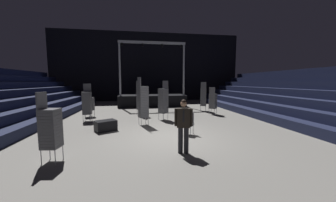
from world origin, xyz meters
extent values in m
cube|color=slate|center=(0.00, 0.00, -0.05)|extent=(22.00, 30.00, 0.10)
cube|color=black|center=(0.00, 15.00, 4.00)|extent=(22.00, 0.30, 8.00)
cube|color=#191E38|center=(-6.12, 1.00, 0.23)|extent=(0.75, 24.00, 0.45)
cube|color=#191E38|center=(6.12, 1.00, 0.23)|extent=(0.75, 24.00, 0.45)
cube|color=#191E38|center=(6.88, 1.00, 0.68)|extent=(0.75, 24.00, 0.45)
cube|color=#191E38|center=(7.62, 1.00, 1.12)|extent=(0.75, 24.00, 0.45)
cube|color=#191E38|center=(8.38, 1.00, 1.57)|extent=(0.75, 24.00, 0.45)
cube|color=#191E38|center=(9.12, 1.00, 2.02)|extent=(0.75, 24.00, 0.45)
cube|color=black|center=(0.00, 10.19, 0.51)|extent=(6.03, 3.22, 1.02)
cylinder|color=#9EA0A8|center=(-2.77, 8.83, 3.29)|extent=(0.16, 0.16, 4.54)
cylinder|color=#9EA0A8|center=(2.77, 8.83, 3.29)|extent=(0.16, 0.16, 4.54)
cube|color=#9EA0A8|center=(0.00, 8.83, 5.57)|extent=(5.73, 0.20, 0.20)
cylinder|color=black|center=(-2.52, 8.83, 5.35)|extent=(0.18, 0.18, 0.22)
cylinder|color=black|center=(-0.84, 8.83, 5.35)|extent=(0.18, 0.18, 0.22)
cylinder|color=black|center=(0.84, 8.83, 5.35)|extent=(0.18, 0.18, 0.22)
cylinder|color=black|center=(2.52, 8.83, 5.35)|extent=(0.18, 0.18, 0.22)
cylinder|color=black|center=(0.24, -1.84, 0.42)|extent=(0.15, 0.15, 0.84)
cylinder|color=black|center=(0.07, -1.79, 0.42)|extent=(0.15, 0.15, 0.84)
cube|color=silver|center=(0.14, -1.87, 1.13)|extent=(0.20, 0.14, 0.59)
cube|color=black|center=(0.16, -1.81, 1.13)|extent=(0.44, 0.32, 0.59)
cube|color=black|center=(0.13, -1.93, 1.21)|extent=(0.06, 0.03, 0.38)
cylinder|color=black|center=(0.38, -1.87, 1.15)|extent=(0.12, 0.12, 0.55)
cylinder|color=black|center=(-0.07, -1.76, 1.15)|extent=(0.12, 0.12, 0.55)
sphere|color=tan|center=(0.16, -1.81, 1.57)|extent=(0.20, 0.20, 0.20)
sphere|color=black|center=(0.16, -1.81, 1.62)|extent=(0.16, 0.16, 0.16)
cylinder|color=#B2B5BA|center=(-3.42, -1.67, 0.20)|extent=(0.02, 0.02, 0.40)
cylinder|color=#B2B5BA|center=(-3.47, -2.05, 0.20)|extent=(0.02, 0.02, 0.40)
cylinder|color=#B2B5BA|center=(-3.80, -1.62, 0.20)|extent=(0.02, 0.02, 0.40)
cylinder|color=#B2B5BA|center=(-3.85, -1.99, 0.20)|extent=(0.02, 0.02, 0.40)
cube|color=#4C4C51|center=(-3.63, -1.83, 0.44)|extent=(0.50, 0.50, 0.08)
cube|color=#4C4C51|center=(-3.63, -1.83, 0.53)|extent=(0.50, 0.50, 0.08)
cube|color=#4C4C51|center=(-3.63, -1.83, 0.61)|extent=(0.50, 0.50, 0.08)
cube|color=#4C4C51|center=(-3.63, -1.83, 0.70)|extent=(0.50, 0.50, 0.08)
cube|color=#4C4C51|center=(-3.63, -1.83, 0.78)|extent=(0.50, 0.50, 0.08)
cube|color=#4C4C51|center=(-3.63, -1.83, 0.87)|extent=(0.50, 0.50, 0.08)
cube|color=#4C4C51|center=(-3.63, -1.83, 0.95)|extent=(0.50, 0.50, 0.08)
cube|color=#4C4C51|center=(-3.63, -1.83, 1.04)|extent=(0.50, 0.50, 0.08)
cube|color=#4C4C51|center=(-3.63, -1.83, 1.12)|extent=(0.50, 0.50, 0.08)
cube|color=#4C4C51|center=(-3.63, -1.83, 1.21)|extent=(0.50, 0.50, 0.08)
cube|color=#4C4C51|center=(-3.63, -1.83, 1.29)|extent=(0.50, 0.50, 0.08)
cube|color=#4C4C51|center=(-3.63, -1.83, 1.38)|extent=(0.50, 0.50, 0.08)
cube|color=#4C4C51|center=(-3.63, -1.83, 1.46)|extent=(0.50, 0.50, 0.08)
cube|color=#4C4C51|center=(-3.83, -1.80, 1.73)|extent=(0.11, 0.41, 0.46)
cylinder|color=#B2B5BA|center=(3.83, 4.96, 0.20)|extent=(0.02, 0.02, 0.40)
cylinder|color=#B2B5BA|center=(4.10, 4.69, 0.20)|extent=(0.02, 0.02, 0.40)
cylinder|color=#B2B5BA|center=(3.56, 4.69, 0.20)|extent=(0.02, 0.02, 0.40)
cylinder|color=#B2B5BA|center=(3.83, 4.42, 0.20)|extent=(0.02, 0.02, 0.40)
cube|color=#4C4C51|center=(3.83, 4.69, 0.44)|extent=(0.62, 0.62, 0.08)
cube|color=#4C4C51|center=(3.83, 4.69, 0.53)|extent=(0.62, 0.62, 0.08)
cube|color=#4C4C51|center=(3.83, 4.69, 0.61)|extent=(0.62, 0.62, 0.08)
cube|color=#4C4C51|center=(3.83, 4.69, 0.70)|extent=(0.62, 0.62, 0.08)
cube|color=#4C4C51|center=(3.83, 4.69, 0.78)|extent=(0.62, 0.62, 0.08)
cube|color=#4C4C51|center=(3.83, 4.69, 0.87)|extent=(0.62, 0.62, 0.08)
cube|color=#4C4C51|center=(3.83, 4.69, 0.95)|extent=(0.62, 0.62, 0.08)
cube|color=#4C4C51|center=(3.83, 4.69, 1.04)|extent=(0.62, 0.62, 0.08)
cube|color=#4C4C51|center=(3.83, 4.69, 1.12)|extent=(0.62, 0.62, 0.08)
cube|color=#4C4C51|center=(3.83, 4.69, 1.21)|extent=(0.62, 0.62, 0.08)
cube|color=#4C4C51|center=(3.83, 4.69, 1.29)|extent=(0.62, 0.62, 0.08)
cube|color=#4C4C51|center=(3.83, 4.69, 1.38)|extent=(0.62, 0.62, 0.08)
cube|color=#4C4C51|center=(3.69, 4.55, 1.65)|extent=(0.32, 0.32, 0.46)
cylinder|color=#B2B5BA|center=(-0.87, 2.49, 0.20)|extent=(0.02, 0.02, 0.40)
cylinder|color=#B2B5BA|center=(-0.75, 2.13, 0.20)|extent=(0.02, 0.02, 0.40)
cylinder|color=#B2B5BA|center=(-1.23, 2.36, 0.20)|extent=(0.02, 0.02, 0.40)
cylinder|color=#B2B5BA|center=(-1.10, 2.00, 0.20)|extent=(0.02, 0.02, 0.40)
cube|color=#4C4C51|center=(-0.99, 2.24, 0.44)|extent=(0.56, 0.56, 0.08)
cube|color=#4C4C51|center=(-0.99, 2.24, 0.53)|extent=(0.56, 0.56, 0.08)
cube|color=#4C4C51|center=(-0.99, 2.24, 0.61)|extent=(0.56, 0.56, 0.08)
cube|color=#4C4C51|center=(-0.99, 2.24, 0.70)|extent=(0.56, 0.56, 0.08)
cube|color=#4C4C51|center=(-0.99, 2.24, 0.78)|extent=(0.56, 0.56, 0.08)
cube|color=#4C4C51|center=(-0.99, 2.24, 0.87)|extent=(0.56, 0.56, 0.08)
cube|color=#4C4C51|center=(-0.99, 2.24, 0.95)|extent=(0.56, 0.56, 0.08)
cube|color=#4C4C51|center=(-0.99, 2.24, 1.04)|extent=(0.56, 0.56, 0.08)
cube|color=#4C4C51|center=(-0.99, 2.24, 1.12)|extent=(0.56, 0.56, 0.08)
cube|color=#4C4C51|center=(-0.99, 2.24, 1.21)|extent=(0.56, 0.56, 0.08)
cube|color=#4C4C51|center=(-0.99, 2.24, 1.29)|extent=(0.56, 0.56, 0.08)
cube|color=#4C4C51|center=(-0.99, 2.24, 1.38)|extent=(0.56, 0.56, 0.08)
cube|color=#4C4C51|center=(-0.99, 2.24, 1.46)|extent=(0.56, 0.56, 0.08)
cube|color=#4C4C51|center=(-0.99, 2.24, 1.55)|extent=(0.56, 0.56, 0.08)
cube|color=#4C4C51|center=(-0.99, 2.24, 1.63)|extent=(0.56, 0.56, 0.08)
cube|color=#4C4C51|center=(-0.99, 2.24, 1.72)|extent=(0.56, 0.56, 0.08)
cube|color=#4C4C51|center=(-0.99, 2.24, 1.80)|extent=(0.56, 0.56, 0.08)
cube|color=#4C4C51|center=(-0.99, 2.24, 1.89)|extent=(0.56, 0.56, 0.08)
cube|color=#4C4C51|center=(-0.99, 2.24, 1.97)|extent=(0.56, 0.56, 0.08)
cube|color=#4C4C51|center=(-1.17, 2.18, 2.25)|extent=(0.18, 0.40, 0.46)
cylinder|color=#B2B5BA|center=(-4.09, 5.14, 0.20)|extent=(0.02, 0.02, 0.40)
cylinder|color=#B2B5BA|center=(-4.33, 4.84, 0.20)|extent=(0.02, 0.02, 0.40)
cylinder|color=#B2B5BA|center=(-4.39, 5.38, 0.20)|extent=(0.02, 0.02, 0.40)
cylinder|color=#B2B5BA|center=(-4.62, 5.08, 0.20)|extent=(0.02, 0.02, 0.40)
cube|color=#4C4C51|center=(-4.36, 5.11, 0.44)|extent=(0.62, 0.62, 0.08)
cube|color=#4C4C51|center=(-4.36, 5.11, 0.53)|extent=(0.62, 0.62, 0.08)
cube|color=#4C4C51|center=(-4.36, 5.11, 0.61)|extent=(0.62, 0.62, 0.08)
cube|color=#4C4C51|center=(-4.36, 5.11, 0.70)|extent=(0.62, 0.62, 0.08)
cube|color=#4C4C51|center=(-4.36, 5.11, 0.78)|extent=(0.62, 0.62, 0.08)
cube|color=#4C4C51|center=(-4.36, 5.11, 0.87)|extent=(0.62, 0.62, 0.08)
cube|color=#4C4C51|center=(-4.36, 5.11, 0.95)|extent=(0.62, 0.62, 0.08)
cube|color=#4C4C51|center=(-4.36, 5.11, 1.04)|extent=(0.62, 0.62, 0.08)
cube|color=#4C4C51|center=(-4.36, 5.11, 1.12)|extent=(0.62, 0.62, 0.08)
cube|color=#4C4C51|center=(-4.36, 5.11, 1.21)|extent=(0.62, 0.62, 0.08)
cube|color=#4C4C51|center=(-4.51, 5.23, 1.48)|extent=(0.29, 0.35, 0.46)
cylinder|color=#B2B5BA|center=(0.18, 3.11, 0.20)|extent=(0.02, 0.02, 0.40)
cylinder|color=#B2B5BA|center=(-0.06, 3.40, 0.20)|extent=(0.02, 0.02, 0.40)
cylinder|color=#B2B5BA|center=(0.47, 3.36, 0.20)|extent=(0.02, 0.02, 0.40)
cylinder|color=#B2B5BA|center=(0.23, 3.65, 0.20)|extent=(0.02, 0.02, 0.40)
cube|color=#4C4C51|center=(0.20, 3.38, 0.44)|extent=(0.62, 0.62, 0.08)
cube|color=#4C4C51|center=(0.20, 3.38, 0.53)|extent=(0.62, 0.62, 0.08)
cube|color=#4C4C51|center=(0.20, 3.38, 0.61)|extent=(0.62, 0.62, 0.08)
cube|color=#4C4C51|center=(0.20, 3.38, 0.70)|extent=(0.62, 0.62, 0.08)
cube|color=#4C4C51|center=(0.20, 3.38, 0.78)|extent=(0.62, 0.62, 0.08)
cube|color=#4C4C51|center=(0.20, 3.38, 0.87)|extent=(0.62, 0.62, 0.08)
cube|color=#4C4C51|center=(0.20, 3.38, 0.95)|extent=(0.62, 0.62, 0.08)
cube|color=#4C4C51|center=(0.20, 3.38, 1.04)|extent=(0.62, 0.62, 0.08)
cube|color=#4C4C51|center=(0.20, 3.38, 1.12)|extent=(0.62, 0.62, 0.08)
cube|color=#4C4C51|center=(0.20, 3.38, 1.21)|extent=(0.62, 0.62, 0.08)
cube|color=#4C4C51|center=(0.20, 3.38, 1.29)|extent=(0.62, 0.62, 0.08)
cube|color=#4C4C51|center=(0.20, 3.38, 1.38)|extent=(0.62, 0.62, 0.08)
cube|color=#4C4C51|center=(0.20, 3.38, 1.46)|extent=(0.62, 0.62, 0.08)
cube|color=#4C4C51|center=(0.20, 3.38, 1.55)|extent=(0.62, 0.62, 0.08)
cube|color=#4C4C51|center=(0.20, 3.38, 1.63)|extent=(0.62, 0.62, 0.08)
cube|color=#4C4C51|center=(0.20, 3.38, 1.72)|extent=(0.62, 0.62, 0.08)
cube|color=#4C4C51|center=(0.20, 3.38, 1.80)|extent=(0.62, 0.62, 0.08)
cube|color=#4C4C51|center=(0.35, 3.51, 2.08)|extent=(0.30, 0.34, 0.46)
cylinder|color=#B2B5BA|center=(3.55, 6.43, 0.20)|extent=(0.02, 0.02, 0.40)
cylinder|color=#B2B5BA|center=(3.91, 6.30, 0.20)|extent=(0.02, 0.02, 0.40)
cylinder|color=#B2B5BA|center=(3.43, 6.07, 0.20)|extent=(0.02, 0.02, 0.40)
cylinder|color=#B2B5BA|center=(3.78, 5.95, 0.20)|extent=(0.02, 0.02, 0.40)
cube|color=#4C4C51|center=(3.67, 6.19, 0.44)|extent=(0.56, 0.56, 0.08)
cube|color=#4C4C51|center=(3.67, 6.19, 0.53)|extent=(0.56, 0.56, 0.08)
cube|color=#4C4C51|center=(3.67, 6.19, 0.61)|extent=(0.56, 0.56, 0.08)
cube|color=#4C4C51|center=(3.67, 6.19, 0.70)|extent=(0.56, 0.56, 0.08)
cube|color=#4C4C51|center=(3.67, 6.19, 0.78)|extent=(0.56, 0.56, 0.08)
cube|color=#4C4C51|center=(3.67, 6.19, 0.87)|extent=(0.56, 0.56, 0.08)
cube|color=#4C4C51|center=(3.67, 6.19, 0.95)|extent=(0.56, 0.56, 0.08)
cube|color=#4C4C51|center=(3.67, 6.19, 1.04)|extent=(0.56, 0.56, 0.08)
cube|color=#4C4C51|center=(3.67, 6.19, 1.12)|extent=(0.56, 0.56, 0.08)
cube|color=#4C4C51|center=(3.67, 6.19, 1.21)|extent=(0.56, 0.56, 0.08)
cube|color=#4C4C51|center=(3.67, 6.19, 1.29)|extent=(0.56, 0.56, 0.08)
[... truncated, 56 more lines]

